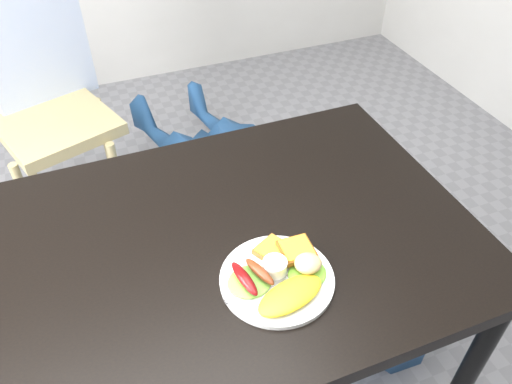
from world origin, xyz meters
The scene contains 14 objects.
dining_table centered at (0.00, 0.00, 0.73)m, with size 1.20×0.80×0.04m, color black.
dining_chair centered at (-0.34, 1.12, 0.45)m, with size 0.42×0.42×0.05m, color tan.
person centered at (0.38, 0.65, 0.85)m, with size 0.61×0.41×1.71m, color #244E81.
plate centered at (0.08, -0.16, 0.76)m, with size 0.24×0.24×0.01m, color white.
lettuce_left centered at (0.02, -0.15, 0.77)m, with size 0.10×0.09×0.01m, color #588F24.
lettuce_right centered at (0.14, -0.18, 0.77)m, with size 0.09×0.08×0.01m, color #52902D.
omelette centered at (0.08, -0.22, 0.77)m, with size 0.15×0.07×0.02m, color yellow.
sausage_a centered at (0.01, -0.15, 0.78)m, with size 0.02×0.10×0.02m, color #6C0808.
sausage_b centered at (0.05, -0.15, 0.78)m, with size 0.02×0.09×0.02m, color maroon.
ramekin centered at (0.08, -0.14, 0.78)m, with size 0.05×0.05×0.03m, color white.
toast_a centered at (0.10, -0.09, 0.77)m, with size 0.07×0.07×0.01m, color brown.
toast_b centered at (0.14, -0.12, 0.78)m, with size 0.07×0.07×0.01m, color brown.
potato_salad centered at (0.15, -0.17, 0.79)m, with size 0.06×0.05×0.03m, color beige.
fork centered at (0.04, -0.17, 0.76)m, with size 0.17×0.01×0.00m, color #ADAFB7.
Camera 1 is at (-0.20, -0.76, 1.59)m, focal length 35.00 mm.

